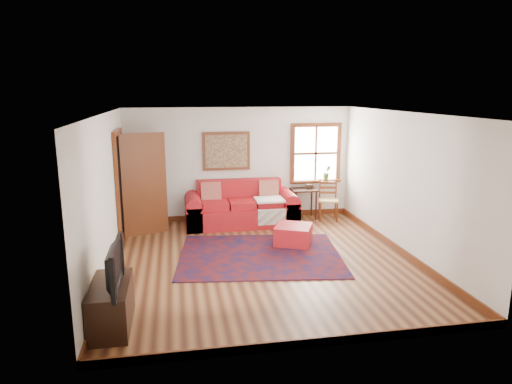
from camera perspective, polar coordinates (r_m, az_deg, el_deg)
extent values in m
plane|color=#432212|center=(7.88, 0.90, -8.63)|extent=(5.50, 5.50, 0.00)
cube|color=silver|center=(10.19, -2.05, 3.52)|extent=(5.00, 0.04, 2.50)
cube|color=silver|center=(4.95, 7.13, -6.38)|extent=(5.00, 0.04, 2.50)
cube|color=silver|center=(7.46, -18.25, -0.45)|extent=(0.04, 5.50, 2.50)
cube|color=silver|center=(8.36, 17.99, 0.92)|extent=(0.04, 5.50, 2.50)
cube|color=white|center=(7.36, 0.97, 9.84)|extent=(5.00, 5.50, 0.04)
cube|color=#612D14|center=(10.43, -1.99, -2.97)|extent=(5.00, 0.03, 0.12)
cube|color=#612D14|center=(7.80, -17.54, -8.99)|extent=(0.03, 5.50, 0.12)
cube|color=#612D14|center=(8.66, 17.37, -6.82)|extent=(0.03, 5.50, 0.12)
cube|color=white|center=(10.53, 7.45, 4.82)|extent=(1.00, 0.02, 1.20)
cube|color=#612D14|center=(10.45, 7.57, 8.31)|extent=(1.18, 0.06, 0.09)
cube|color=#612D14|center=(10.62, 7.37, 1.36)|extent=(1.18, 0.06, 0.09)
cube|color=#612D14|center=(10.37, 4.59, 4.76)|extent=(0.09, 0.06, 1.20)
cube|color=#612D14|center=(10.70, 10.27, 4.84)|extent=(0.09, 0.06, 1.20)
cube|color=#612D14|center=(10.52, 7.47, 4.81)|extent=(1.00, 0.04, 0.05)
cube|color=#612D14|center=(10.55, 7.49, 1.42)|extent=(1.15, 0.20, 0.04)
imported|color=#3A6724|center=(10.58, 8.84, 2.42)|extent=(0.18, 0.15, 0.33)
cube|color=black|center=(9.06, -16.75, 0.40)|extent=(0.02, 0.90, 2.05)
cube|color=#612D14|center=(8.58, -16.90, -0.27)|extent=(0.06, 0.09, 2.05)
cube|color=#612D14|center=(9.54, -16.25, 1.03)|extent=(0.06, 0.09, 2.05)
cube|color=#612D14|center=(8.90, -16.99, 7.16)|extent=(0.06, 1.08, 0.09)
cube|color=#612D14|center=(9.31, -13.79, 0.89)|extent=(0.86, 0.35, 2.05)
cube|color=silver|center=(9.29, -13.82, 1.51)|extent=(0.56, 0.22, 1.33)
cube|color=#612D14|center=(10.08, -3.74, 5.13)|extent=(1.05, 0.04, 0.85)
cube|color=tan|center=(10.05, -3.72, 5.11)|extent=(0.92, 0.03, 0.72)
cube|color=#4F0E0B|center=(8.13, 0.51, -7.89)|extent=(3.07, 2.58, 0.02)
cube|color=#AE161D|center=(9.90, -1.83, -2.93)|extent=(2.40, 0.99, 0.42)
cube|color=#AE161D|center=(10.13, -2.14, 0.16)|extent=(1.86, 0.27, 0.52)
cube|color=#AE161D|center=(9.79, -7.82, -2.89)|extent=(0.33, 0.99, 0.52)
cube|color=#AE161D|center=(10.08, 3.98, -2.36)|extent=(0.33, 0.99, 0.52)
cube|color=#C3831B|center=(9.89, -5.65, -0.01)|extent=(0.44, 0.21, 0.45)
cube|color=#C3831B|center=(10.06, 1.58, 0.27)|extent=(0.44, 0.21, 0.45)
cube|color=silver|center=(9.72, 1.68, -0.96)|extent=(0.61, 0.54, 0.04)
cube|color=#AE161D|center=(8.68, 4.69, -5.35)|extent=(0.86, 0.86, 0.37)
cube|color=black|center=(10.32, 6.03, 0.28)|extent=(0.57, 0.43, 0.04)
cylinder|color=black|center=(10.17, 4.98, -1.87)|extent=(0.04, 0.04, 0.65)
cylinder|color=black|center=(10.30, 7.52, -1.74)|extent=(0.04, 0.04, 0.65)
cylinder|color=black|center=(10.50, 4.48, -1.40)|extent=(0.04, 0.04, 0.65)
cylinder|color=black|center=(10.63, 6.95, -1.29)|extent=(0.04, 0.04, 0.65)
cube|color=tan|center=(10.32, 9.03, -1.02)|extent=(0.51, 0.49, 0.04)
cylinder|color=#612D14|center=(10.19, 8.06, -2.53)|extent=(0.04, 0.04, 0.44)
cylinder|color=#612D14|center=(10.23, 10.10, -2.55)|extent=(0.04, 0.04, 0.44)
cylinder|color=#612D14|center=(10.47, 7.95, -0.79)|extent=(0.04, 0.04, 0.91)
cylinder|color=#612D14|center=(10.50, 9.93, -0.81)|extent=(0.04, 0.04, 0.91)
cube|color=#612D14|center=(10.43, 8.98, 0.54)|extent=(0.36, 0.11, 0.27)
cube|color=black|center=(6.02, -17.62, -13.33)|extent=(0.46, 1.01, 0.56)
imported|color=black|center=(5.69, -17.95, -8.84)|extent=(0.13, 0.95, 0.55)
cylinder|color=silver|center=(6.20, -16.97, -8.80)|extent=(0.12, 0.12, 0.18)
cylinder|color=#FFA53F|center=(6.21, -16.96, -9.06)|extent=(0.07, 0.07, 0.12)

